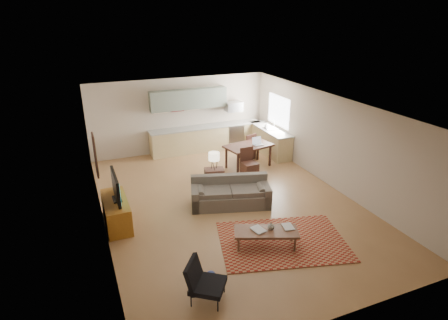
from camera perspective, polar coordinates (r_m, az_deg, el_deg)
name	(u,v)px	position (r m, az deg, el deg)	size (l,w,h in m)	color
room	(228,157)	(9.73, 0.67, 0.48)	(9.00, 9.00, 9.00)	olive
kitchen_counter_back	(207,138)	(14.00, -2.66, 3.39)	(4.26, 0.64, 0.92)	tan
kitchen_counter_right	(270,141)	(13.79, 6.99, 2.95)	(0.64, 2.26, 0.92)	tan
kitchen_range	(234,135)	(14.40, 1.47, 3.88)	(0.62, 0.62, 0.90)	#A5A8AD
kitchen_microwave	(234,106)	(14.11, 1.48, 8.16)	(0.62, 0.40, 0.35)	#A5A8AD
upper_cabinets	(189,99)	(13.56, -5.41, 9.23)	(2.80, 0.34, 0.70)	slate
window_right	(279,111)	(13.63, 8.32, 7.44)	(0.02, 1.40, 1.05)	white
wall_art_left	(96,155)	(9.83, -18.98, 0.70)	(0.06, 0.42, 1.10)	olive
triptych	(177,105)	(13.63, -7.18, 8.36)	(1.70, 0.04, 0.50)	beige
rug	(282,241)	(8.82, 8.90, -12.11)	(2.82, 1.95, 0.02)	maroon
sofa	(231,192)	(10.02, 1.00, -4.95)	(2.18, 0.95, 0.76)	#554C43
coffee_table	(266,239)	(8.49, 6.39, -11.81)	(1.40, 0.56, 0.42)	#533120
book_a	(254,231)	(8.30, 4.55, -10.79)	(0.30, 0.37, 0.03)	maroon
book_b	(283,227)	(8.52, 9.01, -10.09)	(0.28, 0.34, 0.02)	navy
vase	(271,226)	(8.40, 7.19, -9.93)	(0.17, 0.17, 0.16)	black
armchair	(208,282)	(7.03, -2.47, -18.07)	(0.68, 0.68, 0.78)	black
tv_credenza	(116,212)	(9.55, -16.09, -7.62)	(0.56, 1.45, 0.67)	#8B5215
tv	(116,187)	(9.25, -16.18, -3.95)	(0.11, 1.12, 0.67)	black
console_table	(214,179)	(10.90, -1.50, -2.95)	(0.56, 0.37, 0.65)	#371E18
table_lamp	(214,161)	(10.67, -1.53, -0.10)	(0.32, 0.32, 0.52)	beige
dining_table	(248,156)	(12.46, 3.73, 0.61)	(1.53, 0.88, 0.78)	#371E18
dining_chair_near	(250,163)	(11.68, 3.92, -0.46)	(0.45, 0.47, 0.94)	#371E18
dining_chair_far	(247,146)	(13.18, 3.57, 2.21)	(0.45, 0.47, 0.94)	#371E18
laptop	(258,141)	(12.33, 5.28, 2.86)	(0.33, 0.25, 0.25)	#A5A8AD
soap_bottle	(266,125)	(13.69, 6.45, 5.27)	(0.10, 0.10, 0.19)	beige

